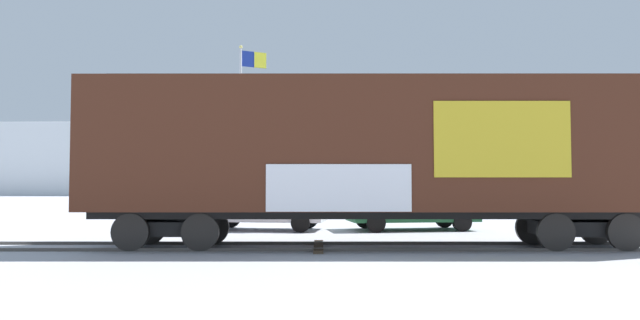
{
  "coord_description": "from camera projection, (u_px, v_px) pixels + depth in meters",
  "views": [
    {
      "loc": [
        -0.89,
        -14.05,
        1.64
      ],
      "look_at": [
        -1.41,
        0.76,
        2.28
      ],
      "focal_mm": 30.63,
      "sensor_mm": 36.0,
      "label": 1
    }
  ],
  "objects": [
    {
      "name": "track",
      "position": [
        310.0,
        246.0,
        13.93
      ],
      "size": [
        60.02,
        4.02,
        0.08
      ],
      "color": "#4C4742",
      "rests_on": "ground_plane"
    },
    {
      "name": "freight_car",
      "position": [
        375.0,
        150.0,
        14.03
      ],
      "size": [
        14.54,
        3.23,
        4.45
      ],
      "color": "#472316",
      "rests_on": "ground_plane"
    },
    {
      "name": "hillside",
      "position": [
        345.0,
        163.0,
        87.98
      ],
      "size": [
        140.81,
        33.56,
        13.69
      ],
      "color": "silver",
      "rests_on": "ground_plane"
    },
    {
      "name": "flagpole",
      "position": [
        245.0,
        107.0,
        28.26
      ],
      "size": [
        1.34,
        0.75,
        8.82
      ],
      "color": "silver",
      "rests_on": "ground_plane"
    },
    {
      "name": "parked_car_white",
      "position": [
        262.0,
        205.0,
        19.36
      ],
      "size": [
        4.49,
        2.29,
        1.81
      ],
      "color": "silver",
      "rests_on": "ground_plane"
    },
    {
      "name": "ground_plane",
      "position": [
        374.0,
        248.0,
        13.93
      ],
      "size": [
        260.0,
        260.0,
        0.0
      ],
      "primitive_type": "plane",
      "color": "#B2B5BC"
    },
    {
      "name": "parked_car_green",
      "position": [
        410.0,
        206.0,
        19.3
      ],
      "size": [
        4.69,
        2.52,
        1.76
      ],
      "color": "#1E5933",
      "rests_on": "ground_plane"
    }
  ]
}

